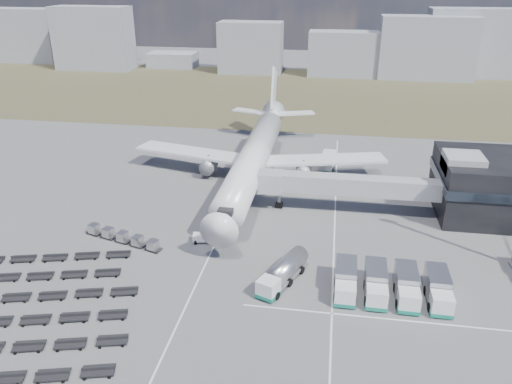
# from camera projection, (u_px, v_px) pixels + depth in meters

# --- Properties ---
(ground) EXTENTS (420.00, 420.00, 0.00)m
(ground) POSITION_uv_depth(u_px,v_px,m) (219.00, 267.00, 70.25)
(ground) COLOR #565659
(ground) RESTS_ON ground
(grass_strip) EXTENTS (420.00, 90.00, 0.01)m
(grass_strip) POSITION_uv_depth(u_px,v_px,m) (291.00, 93.00, 169.45)
(grass_strip) COLOR #463D2A
(grass_strip) RESTS_ON ground
(lane_markings) EXTENTS (47.12, 110.00, 0.01)m
(lane_markings) POSITION_uv_depth(u_px,v_px,m) (290.00, 262.00, 71.55)
(lane_markings) COLOR silver
(lane_markings) RESTS_ON ground
(jet_bridge) EXTENTS (30.30, 3.80, 7.05)m
(jet_bridge) POSITION_uv_depth(u_px,v_px,m) (336.00, 185.00, 84.32)
(jet_bridge) COLOR #939399
(jet_bridge) RESTS_ON ground
(airliner) EXTENTS (51.59, 64.53, 17.62)m
(airliner) POSITION_uv_depth(u_px,v_px,m) (255.00, 155.00, 97.29)
(airliner) COLOR silver
(airliner) RESTS_ON ground
(skyline) EXTENTS (308.80, 26.35, 25.28)m
(skyline) POSITION_uv_depth(u_px,v_px,m) (253.00, 45.00, 203.57)
(skyline) COLOR gray
(skyline) RESTS_ON ground
(fuel_tanker) EXTENTS (6.27, 10.33, 3.27)m
(fuel_tanker) POSITION_uv_depth(u_px,v_px,m) (283.00, 272.00, 66.03)
(fuel_tanker) COLOR silver
(fuel_tanker) RESTS_ON ground
(pushback_tug) EXTENTS (3.17, 2.16, 1.35)m
(pushback_tug) POSITION_uv_depth(u_px,v_px,m) (203.00, 238.00, 76.48)
(pushback_tug) COLOR silver
(pushback_tug) RESTS_ON ground
(catering_truck) EXTENTS (3.52, 7.02, 3.10)m
(catering_truck) POSITION_uv_depth(u_px,v_px,m) (328.00, 162.00, 104.19)
(catering_truck) COLOR silver
(catering_truck) RESTS_ON ground
(service_trucks_near) EXTENTS (14.31, 8.05, 3.15)m
(service_trucks_near) POSITION_uv_depth(u_px,v_px,m) (391.00, 285.00, 63.33)
(service_trucks_near) COLOR silver
(service_trucks_near) RESTS_ON ground
(uld_row) EXTENTS (13.60, 5.47, 1.51)m
(uld_row) POSITION_uv_depth(u_px,v_px,m) (123.00, 237.00, 76.33)
(uld_row) COLOR black
(uld_row) RESTS_ON ground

